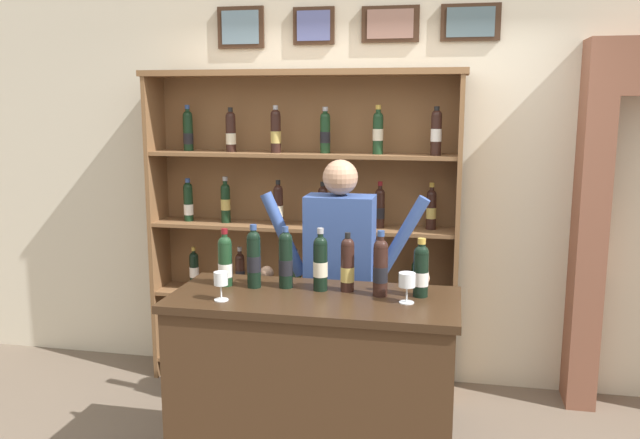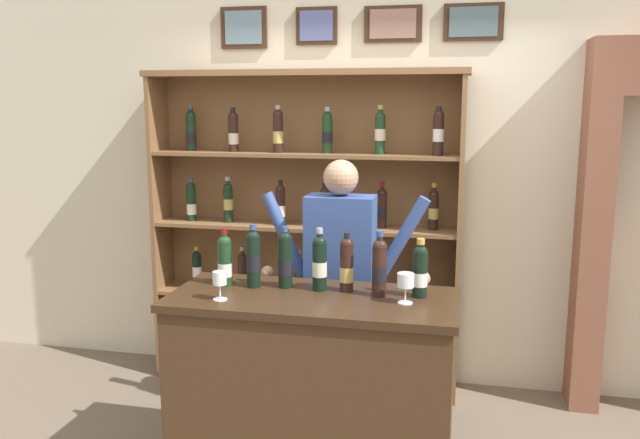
{
  "view_description": "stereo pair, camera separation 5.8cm",
  "coord_description": "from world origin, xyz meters",
  "px_view_note": "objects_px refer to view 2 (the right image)",
  "views": [
    {
      "loc": [
        0.57,
        -3.09,
        1.98
      ],
      "look_at": [
        -0.14,
        0.34,
        1.34
      ],
      "focal_mm": 36.98,
      "sensor_mm": 36.0,
      "label": 1
    },
    {
      "loc": [
        0.62,
        -3.08,
        1.98
      ],
      "look_at": [
        -0.14,
        0.34,
        1.34
      ],
      "focal_mm": 36.98,
      "sensor_mm": 36.0,
      "label": 2
    }
  ],
  "objects_px": {
    "wine_shelf": "(305,220)",
    "wine_glass_spare": "(220,280)",
    "tasting_bottle_rosso": "(253,258)",
    "tasting_bottle_prosecco": "(347,265)",
    "wine_glass_left": "(406,282)",
    "tasting_bottle_vin_santo": "(225,260)",
    "tasting_bottle_super_tuscan": "(285,259)",
    "shopkeeper": "(340,270)",
    "tasting_bottle_riserva": "(420,270)",
    "tasting_counter": "(313,392)",
    "tasting_bottle_grappa": "(379,267)",
    "tasting_bottle_bianco": "(320,262)"
  },
  "relations": [
    {
      "from": "tasting_counter",
      "to": "wine_glass_left",
      "type": "bearing_deg",
      "value": -2.6
    },
    {
      "from": "tasting_bottle_grappa",
      "to": "wine_glass_spare",
      "type": "relative_size",
      "value": 2.32
    },
    {
      "from": "tasting_bottle_rosso",
      "to": "tasting_bottle_prosecco",
      "type": "distance_m",
      "value": 0.49
    },
    {
      "from": "shopkeeper",
      "to": "tasting_bottle_super_tuscan",
      "type": "height_order",
      "value": "shopkeeper"
    },
    {
      "from": "shopkeeper",
      "to": "wine_shelf",
      "type": "bearing_deg",
      "value": 118.7
    },
    {
      "from": "tasting_bottle_bianco",
      "to": "wine_glass_spare",
      "type": "bearing_deg",
      "value": -148.3
    },
    {
      "from": "tasting_bottle_bianco",
      "to": "wine_glass_left",
      "type": "xyz_separation_m",
      "value": [
        0.45,
        -0.13,
        -0.04
      ]
    },
    {
      "from": "tasting_bottle_vin_santo",
      "to": "tasting_bottle_rosso",
      "type": "bearing_deg",
      "value": -0.71
    },
    {
      "from": "tasting_bottle_bianco",
      "to": "wine_glass_spare",
      "type": "xyz_separation_m",
      "value": [
        -0.44,
        -0.27,
        -0.05
      ]
    },
    {
      "from": "tasting_bottle_riserva",
      "to": "wine_shelf",
      "type": "bearing_deg",
      "value": 126.88
    },
    {
      "from": "tasting_counter",
      "to": "tasting_bottle_prosecco",
      "type": "xyz_separation_m",
      "value": [
        0.15,
        0.12,
        0.65
      ]
    },
    {
      "from": "wine_shelf",
      "to": "wine_glass_left",
      "type": "distance_m",
      "value": 1.52
    },
    {
      "from": "tasting_counter",
      "to": "wine_glass_left",
      "type": "relative_size",
      "value": 9.65
    },
    {
      "from": "tasting_counter",
      "to": "tasting_bottle_grappa",
      "type": "distance_m",
      "value": 0.74
    },
    {
      "from": "tasting_bottle_grappa",
      "to": "tasting_counter",
      "type": "bearing_deg",
      "value": -167.4
    },
    {
      "from": "wine_glass_left",
      "to": "wine_shelf",
      "type": "bearing_deg",
      "value": 122.33
    },
    {
      "from": "tasting_bottle_super_tuscan",
      "to": "tasting_bottle_vin_santo",
      "type": "bearing_deg",
      "value": -175.13
    },
    {
      "from": "wine_glass_spare",
      "to": "tasting_counter",
      "type": "bearing_deg",
      "value": 20.86
    },
    {
      "from": "wine_glass_left",
      "to": "shopkeeper",
      "type": "bearing_deg",
      "value": 126.38
    },
    {
      "from": "tasting_bottle_bianco",
      "to": "tasting_bottle_prosecco",
      "type": "relative_size",
      "value": 1.07
    },
    {
      "from": "tasting_bottle_vin_santo",
      "to": "tasting_bottle_super_tuscan",
      "type": "distance_m",
      "value": 0.32
    },
    {
      "from": "tasting_bottle_prosecco",
      "to": "tasting_bottle_grappa",
      "type": "bearing_deg",
      "value": -15.4
    },
    {
      "from": "shopkeeper",
      "to": "tasting_bottle_prosecco",
      "type": "bearing_deg",
      "value": -75.3
    },
    {
      "from": "tasting_bottle_rosso",
      "to": "tasting_bottle_super_tuscan",
      "type": "relative_size",
      "value": 1.03
    },
    {
      "from": "wine_shelf",
      "to": "tasting_bottle_rosso",
      "type": "relative_size",
      "value": 6.54
    },
    {
      "from": "wine_glass_spare",
      "to": "tasting_bottle_prosecco",
      "type": "bearing_deg",
      "value": 26.13
    },
    {
      "from": "wine_glass_spare",
      "to": "tasting_bottle_rosso",
      "type": "bearing_deg",
      "value": 70.85
    },
    {
      "from": "wine_shelf",
      "to": "tasting_bottle_rosso",
      "type": "distance_m",
      "value": 1.17
    },
    {
      "from": "wine_shelf",
      "to": "wine_glass_spare",
      "type": "relative_size",
      "value": 15.22
    },
    {
      "from": "tasting_bottle_super_tuscan",
      "to": "tasting_bottle_riserva",
      "type": "xyz_separation_m",
      "value": [
        0.7,
        -0.02,
        -0.01
      ]
    },
    {
      "from": "tasting_bottle_bianco",
      "to": "wine_glass_left",
      "type": "distance_m",
      "value": 0.47
    },
    {
      "from": "tasting_bottle_prosecco",
      "to": "wine_shelf",
      "type": "bearing_deg",
      "value": 113.65
    },
    {
      "from": "tasting_bottle_super_tuscan",
      "to": "tasting_bottle_bianco",
      "type": "relative_size",
      "value": 0.99
    },
    {
      "from": "tasting_bottle_rosso",
      "to": "wine_shelf",
      "type": "bearing_deg",
      "value": 90.64
    },
    {
      "from": "shopkeeper",
      "to": "wine_glass_spare",
      "type": "xyz_separation_m",
      "value": [
        -0.46,
        -0.72,
        0.11
      ]
    },
    {
      "from": "tasting_counter",
      "to": "tasting_bottle_riserva",
      "type": "distance_m",
      "value": 0.84
    },
    {
      "from": "tasting_bottle_super_tuscan",
      "to": "tasting_bottle_prosecco",
      "type": "relative_size",
      "value": 1.06
    },
    {
      "from": "tasting_bottle_rosso",
      "to": "wine_glass_spare",
      "type": "relative_size",
      "value": 2.33
    },
    {
      "from": "wine_shelf",
      "to": "tasting_bottle_vin_santo",
      "type": "bearing_deg",
      "value": -97.04
    },
    {
      "from": "tasting_bottle_super_tuscan",
      "to": "tasting_bottle_riserva",
      "type": "distance_m",
      "value": 0.7
    },
    {
      "from": "wine_glass_left",
      "to": "tasting_bottle_grappa",
      "type": "bearing_deg",
      "value": 146.19
    },
    {
      "from": "tasting_bottle_vin_santo",
      "to": "wine_glass_spare",
      "type": "height_order",
      "value": "tasting_bottle_vin_santo"
    },
    {
      "from": "tasting_bottle_super_tuscan",
      "to": "wine_glass_left",
      "type": "bearing_deg",
      "value": -12.57
    },
    {
      "from": "wine_glass_spare",
      "to": "wine_glass_left",
      "type": "xyz_separation_m",
      "value": [
        0.89,
        0.14,
        0.0
      ]
    },
    {
      "from": "shopkeeper",
      "to": "tasting_counter",
      "type": "bearing_deg",
      "value": -93.43
    },
    {
      "from": "tasting_bottle_prosecco",
      "to": "tasting_bottle_rosso",
      "type": "bearing_deg",
      "value": -176.71
    },
    {
      "from": "tasting_counter",
      "to": "tasting_bottle_grappa",
      "type": "bearing_deg",
      "value": 12.6
    },
    {
      "from": "tasting_bottle_grappa",
      "to": "wine_glass_left",
      "type": "bearing_deg",
      "value": -33.81
    },
    {
      "from": "tasting_bottle_grappa",
      "to": "tasting_bottle_riserva",
      "type": "height_order",
      "value": "tasting_bottle_grappa"
    },
    {
      "from": "tasting_bottle_vin_santo",
      "to": "tasting_bottle_super_tuscan",
      "type": "relative_size",
      "value": 0.94
    }
  ]
}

